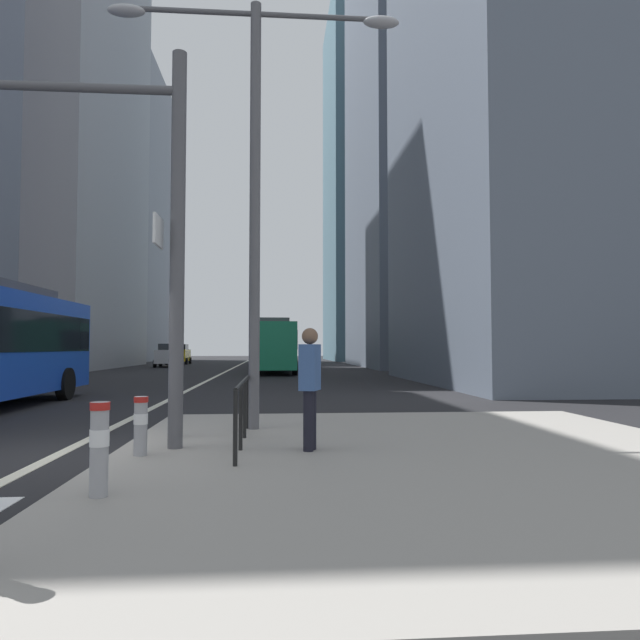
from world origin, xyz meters
The scene contains 21 objects.
ground_plane centered at (0.00, 20.00, 0.00)m, with size 160.00×160.00×0.00m, color black.
median_island centered at (5.50, -1.00, 0.07)m, with size 9.00×10.00×0.15m, color gray.
lane_centre_line centered at (0.00, 30.00, 0.01)m, with size 0.20×80.00×0.01m, color beige.
office_tower_left_mid centered at (-16.00, 37.77, 21.90)m, with size 13.60×20.11×43.79m, color #9E9EA3.
office_tower_left_far centered at (-16.00, 60.09, 17.75)m, with size 10.28×17.18×35.49m, color gray.
office_tower_right_near centered at (17.00, 16.36, 17.89)m, with size 13.97×16.14×35.78m, color slate.
office_tower_right_mid centered at (17.00, 39.76, 21.26)m, with size 12.93×19.40×42.51m, color slate.
office_tower_right_far centered at (17.00, 63.79, 22.95)m, with size 13.67×17.70×45.89m, color slate.
city_bus_red_receding centered at (3.23, 28.17, 1.84)m, with size 2.80×10.63×3.40m.
city_bus_red_distant centered at (3.13, 50.63, 1.84)m, with size 2.75×11.14×3.40m.
car_oncoming_mid centered at (-6.02, 47.41, 0.99)m, with size 2.11×4.22×1.94m.
car_receding_near centered at (3.36, 37.68, 0.99)m, with size 2.15×4.40×1.94m.
car_receding_far centered at (2.51, 39.13, 0.99)m, with size 2.17×4.22×1.94m.
car_oncoming_far centered at (-5.56, 39.72, 0.99)m, with size 2.19×4.46×1.94m.
traffic_signal_gantry centered at (-0.09, -0.30, 4.09)m, with size 5.80×0.65×6.00m.
street_lamp_post centered at (2.91, 1.62, 5.28)m, with size 5.50×0.32×8.00m.
bollard_left centered at (1.54, -3.02, 0.67)m, with size 0.20×0.20×0.94m.
bollard_right centered at (1.44, -0.83, 0.60)m, with size 0.20×0.20×0.81m.
bollard_back centered at (1.64, 0.78, 0.60)m, with size 0.20×0.20×0.80m.
pedestrian_railing centered at (2.80, 0.02, 0.85)m, with size 0.06×3.40×0.98m.
pedestrian_waiting centered at (3.80, -0.62, 1.14)m, with size 0.35×0.44×1.77m.
Camera 1 is at (3.29, -8.94, 1.64)m, focal length 32.01 mm.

